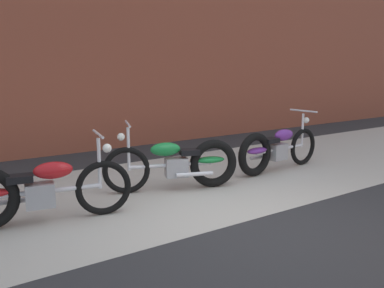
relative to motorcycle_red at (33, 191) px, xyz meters
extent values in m
plane|color=#2D2D30|center=(2.03, -1.31, -0.40)|extent=(80.00, 80.00, 0.00)
cube|color=#B2ADA3|center=(2.03, 0.44, -0.40)|extent=(36.00, 3.50, 0.01)
torus|color=black|center=(0.79, -0.15, -0.06)|extent=(0.68, 0.21, 0.68)
cylinder|color=silver|center=(0.15, -0.03, -0.02)|extent=(1.22, 0.29, 0.06)
cube|color=#99999E|center=(0.08, -0.02, -0.06)|extent=(0.36, 0.28, 0.28)
ellipsoid|color=red|center=(0.23, -0.05, 0.22)|extent=(0.47, 0.27, 0.20)
cube|color=black|center=(-0.12, 0.02, 0.16)|extent=(0.31, 0.25, 0.08)
cylinder|color=silver|center=(0.75, -0.14, 0.25)|extent=(0.05, 0.05, 0.62)
cylinder|color=silver|center=(0.75, -0.14, 0.61)|extent=(0.14, 0.58, 0.03)
sphere|color=white|center=(0.85, -0.16, 0.43)|extent=(0.11, 0.11, 0.11)
cylinder|color=silver|center=(-0.13, 0.18, -0.14)|extent=(0.55, 0.16, 0.06)
torus|color=black|center=(1.39, 0.47, -0.06)|extent=(0.67, 0.30, 0.68)
torus|color=black|center=(2.61, 0.04, -0.03)|extent=(0.73, 0.37, 0.73)
cylinder|color=silver|center=(2.00, 0.25, -0.02)|extent=(1.18, 0.47, 0.06)
cube|color=#99999E|center=(2.07, 0.23, -0.06)|extent=(0.38, 0.31, 0.28)
ellipsoid|color=#197A38|center=(1.92, 0.28, 0.22)|extent=(0.48, 0.33, 0.20)
ellipsoid|color=#197A38|center=(2.56, 0.05, 0.03)|extent=(0.47, 0.32, 0.10)
cube|color=black|center=(2.26, 0.16, 0.16)|extent=(0.33, 0.28, 0.08)
cylinder|color=silver|center=(1.42, 0.46, 0.25)|extent=(0.06, 0.06, 0.62)
cylinder|color=silver|center=(1.42, 0.46, 0.61)|extent=(0.23, 0.56, 0.03)
sphere|color=white|center=(1.33, 0.49, 0.43)|extent=(0.11, 0.11, 0.11)
cylinder|color=silver|center=(2.25, 0.01, -0.14)|extent=(0.54, 0.24, 0.06)
torus|color=black|center=(4.86, 0.25, -0.06)|extent=(0.68, 0.13, 0.68)
torus|color=black|center=(3.56, 0.15, -0.03)|extent=(0.74, 0.19, 0.73)
cylinder|color=silver|center=(4.21, 0.20, -0.02)|extent=(1.24, 0.15, 0.06)
cube|color=#99999E|center=(4.13, 0.20, -0.06)|extent=(0.34, 0.24, 0.28)
ellipsoid|color=#6B2D93|center=(4.29, 0.21, 0.22)|extent=(0.45, 0.22, 0.20)
ellipsoid|color=#6B2D93|center=(3.61, 0.15, 0.03)|extent=(0.45, 0.21, 0.10)
cube|color=black|center=(3.93, 0.18, 0.16)|extent=(0.29, 0.22, 0.08)
cylinder|color=silver|center=(4.82, 0.25, 0.25)|extent=(0.05, 0.05, 0.62)
cylinder|color=silver|center=(4.82, 0.25, 0.61)|extent=(0.08, 0.58, 0.03)
sphere|color=white|center=(4.92, 0.26, 0.43)|extent=(0.11, 0.11, 0.11)
cylinder|color=silver|center=(3.88, 0.33, -0.14)|extent=(0.55, 0.10, 0.06)
camera|label=1|loc=(-0.98, -4.70, 1.39)|focal=37.95mm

